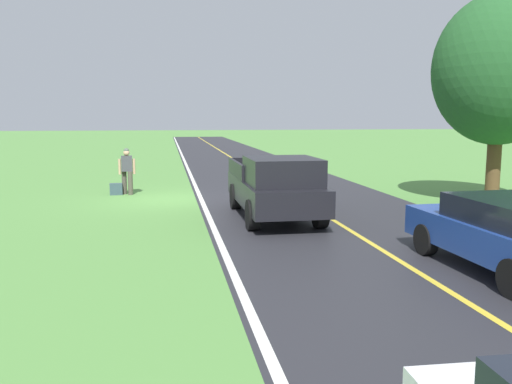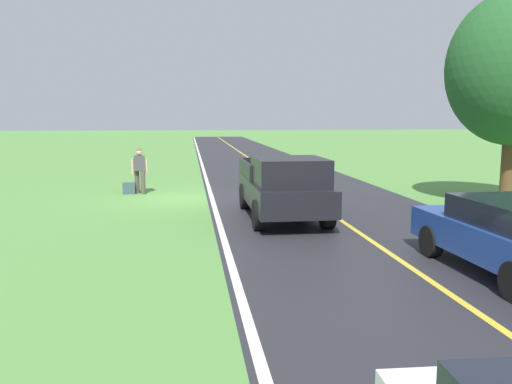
{
  "view_description": "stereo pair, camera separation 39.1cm",
  "coord_description": "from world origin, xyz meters",
  "px_view_note": "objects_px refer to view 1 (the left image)",
  "views": [
    {
      "loc": [
        0.09,
        18.81,
        2.9
      ],
      "look_at": [
        -1.48,
        9.54,
        1.56
      ],
      "focal_mm": 37.14,
      "sensor_mm": 36.0,
      "label": 1
    },
    {
      "loc": [
        -0.29,
        18.87,
        2.9
      ],
      "look_at": [
        -1.48,
        9.54,
        1.56
      ],
      "focal_mm": 37.14,
      "sensor_mm": 36.0,
      "label": 2
    }
  ],
  "objects_px": {
    "tree_far_side_near": "(499,70)",
    "sedan_mid_oncoming": "(508,233)",
    "hitchhiker_walking": "(127,168)",
    "pickup_truck_passing": "(276,185)",
    "suitcase_carried": "(116,189)"
  },
  "relations": [
    {
      "from": "suitcase_carried",
      "to": "pickup_truck_passing",
      "type": "bearing_deg",
      "value": 37.27
    },
    {
      "from": "tree_far_side_near",
      "to": "sedan_mid_oncoming",
      "type": "distance_m",
      "value": 9.26
    },
    {
      "from": "suitcase_carried",
      "to": "tree_far_side_near",
      "type": "distance_m",
      "value": 13.98
    },
    {
      "from": "hitchhiker_walking",
      "to": "tree_far_side_near",
      "type": "height_order",
      "value": "tree_far_side_near"
    },
    {
      "from": "suitcase_carried",
      "to": "sedan_mid_oncoming",
      "type": "xyz_separation_m",
      "value": [
        -8.16,
        11.48,
        0.53
      ]
    },
    {
      "from": "hitchhiker_walking",
      "to": "pickup_truck_passing",
      "type": "xyz_separation_m",
      "value": [
        -4.53,
        5.72,
        -0.01
      ]
    },
    {
      "from": "sedan_mid_oncoming",
      "to": "tree_far_side_near",
      "type": "bearing_deg",
      "value": -121.76
    },
    {
      "from": "suitcase_carried",
      "to": "pickup_truck_passing",
      "type": "xyz_separation_m",
      "value": [
        -4.94,
        5.6,
        0.75
      ]
    },
    {
      "from": "pickup_truck_passing",
      "to": "sedan_mid_oncoming",
      "type": "bearing_deg",
      "value": 118.69
    },
    {
      "from": "hitchhiker_walking",
      "to": "tree_far_side_near",
      "type": "relative_size",
      "value": 0.25
    },
    {
      "from": "pickup_truck_passing",
      "to": "tree_far_side_near",
      "type": "xyz_separation_m",
      "value": [
        -7.69,
        -1.35,
        3.45
      ]
    },
    {
      "from": "suitcase_carried",
      "to": "tree_far_side_near",
      "type": "height_order",
      "value": "tree_far_side_near"
    },
    {
      "from": "sedan_mid_oncoming",
      "to": "pickup_truck_passing",
      "type": "bearing_deg",
      "value": -61.31
    },
    {
      "from": "sedan_mid_oncoming",
      "to": "hitchhiker_walking",
      "type": "bearing_deg",
      "value": -56.25
    },
    {
      "from": "suitcase_carried",
      "to": "sedan_mid_oncoming",
      "type": "bearing_deg",
      "value": 31.26
    }
  ]
}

